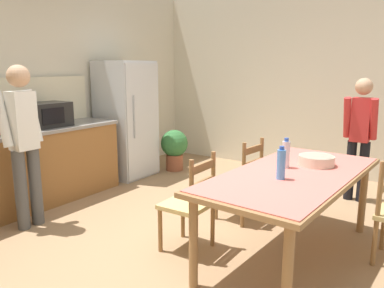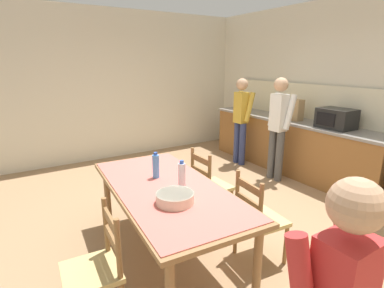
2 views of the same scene
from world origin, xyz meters
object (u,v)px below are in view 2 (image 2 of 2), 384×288
paper_bag (295,110)px  bottle_off_centre (182,175)px  serving_bowl (175,197)px  chair_side_far_right (258,219)px  microwave (336,118)px  chair_side_far_left (209,186)px  bottle_near_centre (156,166)px  dining_table (166,194)px  person_at_counter (278,124)px  chair_side_near_right (96,269)px  person_at_sink (241,117)px

paper_bag → bottle_off_centre: bearing=-68.7°
serving_bowl → chair_side_far_right: size_ratio=0.35×
microwave → chair_side_far_left: (-0.14, -2.23, -0.65)m
bottle_near_centre → chair_side_far_left: bottle_near_centre is taller
dining_table → chair_side_far_left: chair_side_far_left is taller
person_at_counter → microwave: bearing=-51.5°
bottle_off_centre → chair_side_near_right: size_ratio=0.30×
chair_side_far_left → microwave: bearing=-94.4°
chair_side_far_left → dining_table: bearing=116.2°
chair_side_near_right → chair_side_far_right: bearing=89.4°
serving_bowl → chair_side_near_right: bearing=-85.4°
bottle_off_centre → serving_bowl: (0.24, -0.21, -0.07)m
dining_table → chair_side_near_right: (0.41, -0.79, -0.25)m
chair_side_far_right → microwave: bearing=-65.9°
microwave → person_at_counter: bearing=-141.5°
chair_side_far_right → person_at_counter: 2.32m
dining_table → bottle_near_centre: (-0.25, 0.02, 0.20)m
chair_side_far_right → person_at_counter: person_at_counter is taller
microwave → paper_bag: (-0.76, -0.01, 0.03)m
paper_bag → bottle_near_centre: 3.10m
bottle_near_centre → bottle_off_centre: bearing=14.7°
bottle_off_centre → person_at_sink: 3.11m
person_at_sink → paper_bag: bearing=-59.3°
microwave → dining_table: bearing=-85.0°
dining_table → serving_bowl: size_ratio=6.53×
person_at_sink → person_at_counter: size_ratio=0.97×
serving_bowl → bottle_near_centre: bearing=169.7°
microwave → dining_table: 3.06m
dining_table → person_at_sink: bearing=126.3°
microwave → dining_table: size_ratio=0.24×
serving_bowl → chair_side_near_right: size_ratio=0.35×
dining_table → chair_side_far_left: 0.93m
bottle_off_centre → chair_side_far_left: 0.97m
dining_table → serving_bowl: (0.35, -0.09, 0.13)m
chair_side_far_right → serving_bowl: bearing=85.1°
person_at_sink → chair_side_far_left: bearing=-140.1°
serving_bowl → chair_side_far_left: 1.23m
chair_side_far_right → chair_side_near_right: bearing=91.9°
microwave → chair_side_far_left: bearing=-93.6°
chair_side_near_right → person_at_sink: size_ratio=0.56×
chair_side_far_right → person_at_sink: bearing=-31.6°
bottle_off_centre → chair_side_far_left: bearing=127.0°
chair_side_near_right → chair_side_far_left: same height
chair_side_near_right → person_at_sink: person_at_sink is taller
chair_side_far_left → serving_bowl: bearing=129.6°
serving_bowl → chair_side_far_left: (-0.75, 0.89, -0.38)m
bottle_off_centre → person_at_counter: (-1.03, 2.39, 0.05)m
chair_side_far_left → person_at_counter: (-0.51, 1.71, 0.50)m
paper_bag → person_at_sink: person_at_sink is taller
chair_side_near_right → person_at_sink: (-2.26, 3.32, 0.47)m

